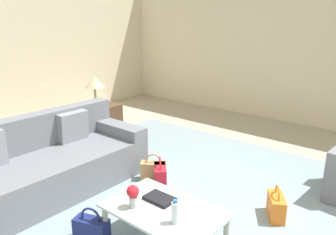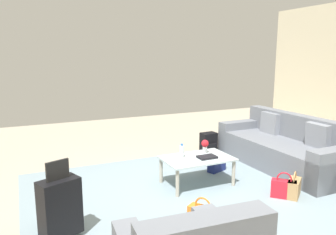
{
  "view_description": "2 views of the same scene",
  "coord_description": "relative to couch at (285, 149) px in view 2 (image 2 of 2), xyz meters",
  "views": [
    {
      "loc": [
        1.19,
        -2.37,
        1.95
      ],
      "look_at": [
        -0.96,
        0.23,
        0.95
      ],
      "focal_mm": 35.0,
      "sensor_mm": 36.0,
      "label": 1
    },
    {
      "loc": [
        1.89,
        3.48,
        1.87
      ],
      "look_at": [
        0.09,
        -0.46,
        1.05
      ],
      "focal_mm": 35.0,
      "sensor_mm": 36.0,
      "label": 2
    }
  ],
  "objects": [
    {
      "name": "water_bottle",
      "position": [
        2.0,
        -0.0,
        0.21
      ],
      "size": [
        0.06,
        0.06,
        0.2
      ],
      "color": "silver",
      "rests_on": "coffee_table"
    },
    {
      "name": "area_rug",
      "position": [
        1.6,
        0.8,
        -0.29
      ],
      "size": [
        5.2,
        4.4,
        0.01
      ],
      "primitive_type": "cube",
      "color": "gray",
      "rests_on": "ground"
    },
    {
      "name": "couch",
      "position": [
        0.0,
        0.0,
        0.0
      ],
      "size": [
        0.97,
        2.39,
        0.87
      ],
      "color": "slate",
      "rests_on": "ground"
    },
    {
      "name": "suitcase_black",
      "position": [
        3.8,
        0.8,
        0.06
      ],
      "size": [
        0.45,
        0.35,
        0.85
      ],
      "color": "black",
      "rests_on": "ground"
    },
    {
      "name": "handbag_red",
      "position": [
        0.98,
        0.99,
        -0.17
      ],
      "size": [
        0.32,
        0.33,
        0.36
      ],
      "color": "red",
      "rests_on": "ground"
    },
    {
      "name": "ground_plane",
      "position": [
        2.2,
        0.6,
        -0.3
      ],
      "size": [
        12.0,
        12.0,
        0.0
      ],
      "primitive_type": "plane",
      "color": "#A89E89"
    },
    {
      "name": "coffee_table",
      "position": [
        1.8,
        0.1,
        0.06
      ],
      "size": [
        1.01,
        0.65,
        0.41
      ],
      "color": "silver",
      "rests_on": "ground"
    },
    {
      "name": "handbag_tan",
      "position": [
        0.83,
        1.03,
        -0.17
      ],
      "size": [
        0.34,
        0.3,
        0.36
      ],
      "color": "tan",
      "rests_on": "ground"
    },
    {
      "name": "flower_vase",
      "position": [
        1.58,
        -0.05,
        0.24
      ],
      "size": [
        0.11,
        0.11,
        0.21
      ],
      "color": "#B2B7BC",
      "rests_on": "coffee_table"
    },
    {
      "name": "coffee_table_book",
      "position": [
        1.68,
        0.18,
        0.13
      ],
      "size": [
        0.27,
        0.18,
        0.03
      ],
      "primitive_type": "cube",
      "rotation": [
        0.0,
        0.0,
        0.0
      ],
      "color": "black",
      "rests_on": "coffee_table"
    },
    {
      "name": "handbag_orange",
      "position": [
        2.36,
        1.21,
        -0.17
      ],
      "size": [
        0.29,
        0.35,
        0.36
      ],
      "color": "orange",
      "rests_on": "ground"
    },
    {
      "name": "backpack_black",
      "position": [
        0.8,
        -1.19,
        -0.1
      ],
      "size": [
        0.31,
        0.27,
        0.4
      ],
      "color": "black",
      "rests_on": "ground"
    },
    {
      "name": "handbag_navy",
      "position": [
        1.23,
        -0.25,
        -0.17
      ],
      "size": [
        0.35,
        0.24,
        0.36
      ],
      "color": "navy",
      "rests_on": "ground"
    }
  ]
}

